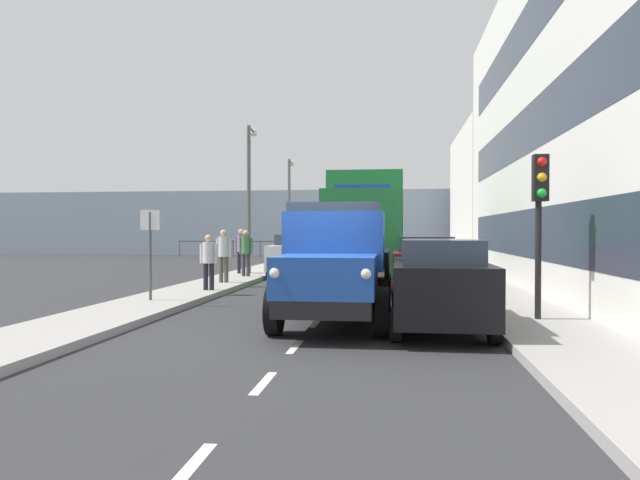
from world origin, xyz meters
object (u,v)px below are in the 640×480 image
car_white_oppositeside_0 (297,255)px  lamp_post_promenade (250,185)px  pedestrian_near_railing (209,258)px  lamp_post_far (290,200)px  street_sign (150,239)px  pedestrian_by_lamp (224,251)px  truck_vintage_blue (335,266)px  lorry_cargo_green (367,225)px  pedestrian_strolling (246,249)px  traffic_light_near (540,200)px  car_black_kerbside_near (439,284)px  car_maroon_kerbside_1 (424,266)px  pedestrian_couple_b (241,247)px

car_white_oppositeside_0 → lamp_post_promenade: lamp_post_promenade is taller
pedestrian_near_railing → lamp_post_far: (0.65, -16.87, 2.58)m
car_white_oppositeside_0 → street_sign: bearing=78.4°
lamp_post_far → pedestrian_by_lamp: bearing=91.4°
truck_vintage_blue → lorry_cargo_green: size_ratio=0.69×
pedestrian_by_lamp → lamp_post_far: (0.35, -14.36, 2.48)m
lorry_cargo_green → car_white_oppositeside_0: 4.30m
car_white_oppositeside_0 → pedestrian_strolling: (1.63, 1.97, 0.29)m
lorry_cargo_green → pedestrian_near_railing: 6.29m
traffic_light_near → lamp_post_far: (8.84, -21.62, 1.21)m
truck_vintage_blue → pedestrian_near_railing: 6.50m
car_black_kerbside_near → car_maroon_kerbside_1: same height
truck_vintage_blue → lorry_cargo_green: 9.37m
pedestrian_by_lamp → pedestrian_couple_b: pedestrian_couple_b is taller
pedestrian_by_lamp → lamp_post_far: size_ratio=0.30×
car_white_oppositeside_0 → pedestrian_couple_b: size_ratio=2.16×
truck_vintage_blue → car_black_kerbside_near: size_ratio=1.40×
car_maroon_kerbside_1 → street_sign: (6.87, 2.89, 0.79)m
car_white_oppositeside_0 → pedestrian_near_railing: (1.39, 7.22, 0.20)m
lorry_cargo_green → car_black_kerbside_near: bearing=100.5°
pedestrian_couple_b → traffic_light_near: bearing=128.3°
car_white_oppositeside_0 → lamp_post_far: bearing=-78.1°
lamp_post_promenade → lamp_post_far: bearing=-89.7°
pedestrian_strolling → traffic_light_near: 13.14m
car_black_kerbside_near → car_maroon_kerbside_1: 5.71m
car_black_kerbside_near → car_white_oppositeside_0: (4.84, -12.67, 0.00)m
pedestrian_near_railing → pedestrian_by_lamp: pedestrian_by_lamp is taller
car_white_oppositeside_0 → pedestrian_near_railing: 7.36m
pedestrian_near_railing → lamp_post_far: bearing=-87.8°
pedestrian_near_railing → pedestrian_by_lamp: bearing=-83.2°
lorry_cargo_green → pedestrian_strolling: (4.64, -0.86, -0.89)m
pedestrian_couple_b → street_sign: street_sign is taller
car_maroon_kerbside_1 → car_black_kerbside_near: bearing=90.0°
lamp_post_promenade → car_maroon_kerbside_1: bearing=134.1°
pedestrian_strolling → pedestrian_near_railing: bearing=92.7°
car_white_oppositeside_0 → pedestrian_couple_b: bearing=14.5°
pedestrian_by_lamp → lamp_post_far: lamp_post_far is taller
lorry_cargo_green → lamp_post_promenade: (5.00, -2.90, 1.73)m
car_black_kerbside_near → pedestrian_strolling: 12.51m
car_maroon_kerbside_1 → lamp_post_promenade: (6.83, -7.04, 2.91)m
pedestrian_by_lamp → street_sign: size_ratio=0.79×
lorry_cargo_green → pedestrian_near_railing: bearing=45.0°
car_black_kerbside_near → pedestrian_couple_b: pedestrian_couple_b is taller
pedestrian_strolling → street_sign: 7.91m
car_maroon_kerbside_1 → street_sign: size_ratio=1.76×
lorry_cargo_green → car_white_oppositeside_0: lorry_cargo_green is taller
pedestrian_strolling → street_sign: street_sign is taller
street_sign → lorry_cargo_green: bearing=-125.7°
truck_vintage_blue → pedestrian_by_lamp: (4.52, -7.46, 0.02)m
car_black_kerbside_near → lamp_post_promenade: 14.75m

